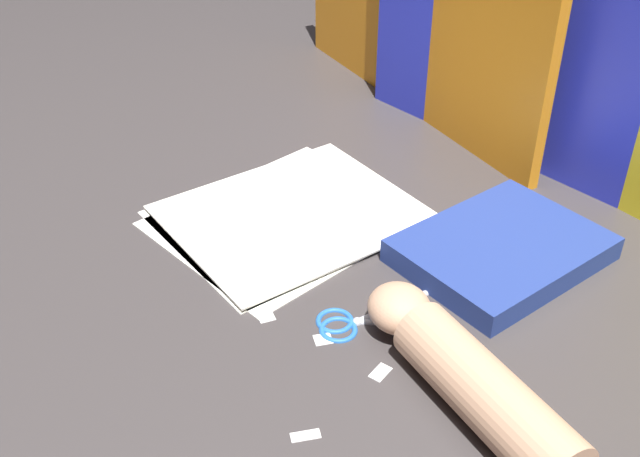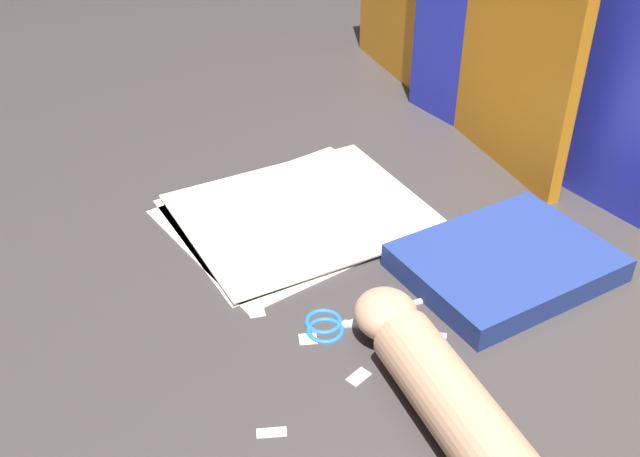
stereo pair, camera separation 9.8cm
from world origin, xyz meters
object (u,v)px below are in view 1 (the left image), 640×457
Objects in this scene: paper_stack at (289,216)px; scissors at (362,319)px; book_closed at (502,249)px; hand_forearm at (466,375)px.

paper_stack is 2.13× the size of scissors.
scissors is (0.24, -0.07, -0.00)m from paper_stack.
book_closed reaches higher than paper_stack.
paper_stack is 0.31m from book_closed.
scissors is at bearing -94.89° from book_closed.
paper_stack is at bearing 164.80° from scissors.
book_closed is at bearing 85.11° from scissors.
book_closed is 0.23m from scissors.
paper_stack is at bearing -147.41° from book_closed.
hand_forearm reaches higher than scissors.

